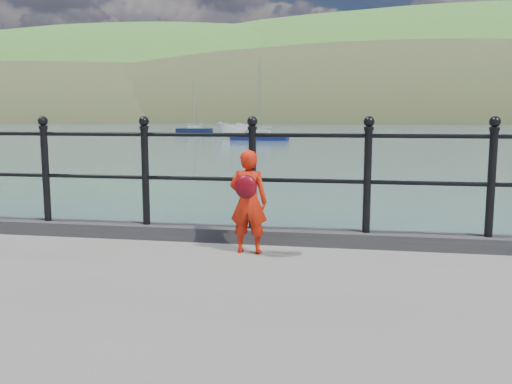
% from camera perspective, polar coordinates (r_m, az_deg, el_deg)
% --- Properties ---
extents(ground, '(600.00, 600.00, 0.00)m').
position_cam_1_polar(ground, '(6.44, -5.52, -13.39)').
color(ground, '#2D4251').
rests_on(ground, ground).
extents(kerb, '(60.00, 0.30, 0.15)m').
position_cam_1_polar(kerb, '(5.99, -6.05, -4.28)').
color(kerb, '#28282B').
rests_on(kerb, quay).
extents(railing, '(18.11, 0.11, 1.20)m').
position_cam_1_polar(railing, '(5.88, -6.15, 2.86)').
color(railing, black).
rests_on(railing, kerb).
extents(far_shore, '(830.00, 200.00, 156.00)m').
position_cam_1_polar(far_shore, '(249.17, 18.55, 1.81)').
color(far_shore, '#333A21').
rests_on(far_shore, ground).
extents(child, '(0.38, 0.31, 1.02)m').
position_cam_1_polar(child, '(5.30, -0.81, -0.94)').
color(child, red).
rests_on(child, quay).
extents(launch_white, '(3.86, 4.78, 1.76)m').
position_cam_1_polar(launch_white, '(59.49, -2.40, 6.55)').
color(launch_white, white).
rests_on(launch_white, ground).
extents(sailboat_port, '(5.68, 2.08, 8.18)m').
position_cam_1_polar(sailboat_port, '(53.43, 0.39, 5.82)').
color(sailboat_port, '#12184F').
rests_on(sailboat_port, ground).
extents(sailboat_left, '(5.14, 2.10, 7.25)m').
position_cam_1_polar(sailboat_left, '(76.16, -6.50, 6.41)').
color(sailboat_left, '#0E1833').
rests_on(sailboat_left, ground).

